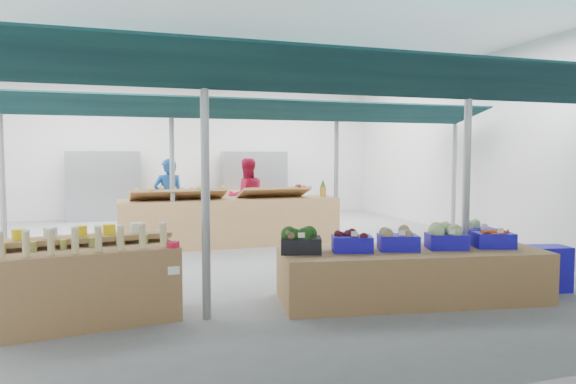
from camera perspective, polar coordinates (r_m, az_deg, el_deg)
name	(u,v)px	position (r m, az deg, el deg)	size (l,w,h in m)	color
floor	(228,252)	(10.19, -6.72, -6.66)	(13.00, 13.00, 0.00)	slate
hall	(214,121)	(11.45, -8.18, 7.79)	(13.00, 13.00, 13.00)	silver
pole_grid	(291,160)	(8.50, 0.37, 3.54)	(10.00, 4.60, 3.00)	gray
awnings	(291,101)	(8.54, 0.38, 10.04)	(9.50, 7.08, 0.30)	black
back_shelving_left	(104,186)	(15.88, -19.75, 0.59)	(2.00, 0.50, 2.00)	#B23F33
back_shelving_right	(254,184)	(16.33, -3.76, 0.90)	(2.00, 0.50, 2.00)	#B23F33
bottle_shelf	(90,281)	(6.33, -21.19, -9.25)	(2.01, 1.38, 1.13)	olive
veg_counter	(412,275)	(6.97, 13.56, -8.94)	(3.42, 1.14, 0.66)	olive
fruit_counter	(231,222)	(10.99, -6.39, -3.29)	(4.58, 1.09, 0.98)	olive
far_counter	(213,205)	(15.72, -8.34, -1.40)	(4.57, 0.91, 0.82)	olive
crate_stack	(548,268)	(8.11, 26.96, -7.57)	(0.52, 0.37, 0.63)	#1911BB
vendor_left	(169,199)	(11.88, -13.11, -0.76)	(0.67, 0.44, 1.83)	#17489B
vendor_right	(247,197)	(12.15, -4.62, -0.57)	(0.89, 0.69, 1.83)	#BB173D
crate_broccoli	(301,240)	(6.47, 1.44, -5.41)	(0.58, 0.48, 0.35)	black
crate_beets	(352,241)	(6.62, 7.13, -5.44)	(0.58, 0.48, 0.29)	#1911BB
crate_celeriac	(398,239)	(6.81, 12.15, -5.13)	(0.58, 0.48, 0.31)	#1911BB
crate_cabbage	(446,237)	(7.08, 17.20, -4.77)	(0.58, 0.48, 0.35)	#1911BB
crate_carrots	(493,239)	(7.40, 21.84, -4.88)	(0.58, 0.48, 0.29)	#1911BB
sparrow	(291,235)	(6.32, 0.28, -4.82)	(0.12, 0.09, 0.11)	brown
pole_ribbon	(173,247)	(4.66, -12.67, -5.98)	(0.12, 0.12, 0.28)	red
apple_heap_yellow	(179,192)	(10.65, -12.04, -0.04)	(1.92, 0.77, 0.27)	#997247
apple_heap_red	(274,190)	(11.06, -1.59, 0.20)	(1.52, 0.75, 0.27)	#997247
pineapple	(323,188)	(11.44, 3.90, 0.39)	(0.14, 0.14, 0.39)	#8C6019
crate_extra	(477,232)	(7.76, 20.24, -4.17)	(0.56, 0.45, 0.32)	#1911BB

